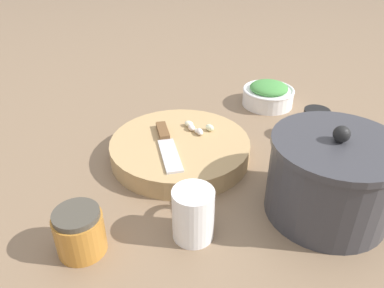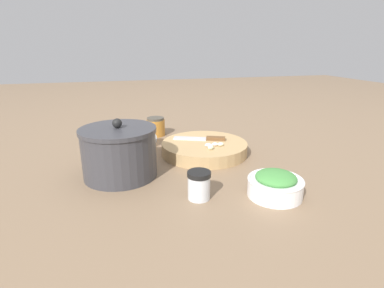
# 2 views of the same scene
# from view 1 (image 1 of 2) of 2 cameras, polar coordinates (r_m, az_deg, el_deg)

# --- Properties ---
(ground_plane) EXTENTS (5.00, 5.00, 0.00)m
(ground_plane) POSITION_cam_1_polar(r_m,az_deg,el_deg) (0.82, 1.72, -3.12)
(ground_plane) COLOR #7F664C
(cutting_board) EXTENTS (0.31, 0.31, 0.04)m
(cutting_board) POSITION_cam_1_polar(r_m,az_deg,el_deg) (0.83, -1.83, -0.75)
(cutting_board) COLOR tan
(cutting_board) RESTS_ON ground_plane
(chef_knife) EXTENTS (0.10, 0.19, 0.01)m
(chef_knife) POSITION_cam_1_polar(r_m,az_deg,el_deg) (0.81, -3.93, 0.16)
(chef_knife) COLOR brown
(chef_knife) RESTS_ON cutting_board
(garlic_cloves) EXTENTS (0.05, 0.07, 0.02)m
(garlic_cloves) POSITION_cam_1_polar(r_m,az_deg,el_deg) (0.86, 0.80, 2.48)
(garlic_cloves) COLOR silver
(garlic_cloves) RESTS_ON cutting_board
(herb_bowl) EXTENTS (0.14, 0.14, 0.07)m
(herb_bowl) POSITION_cam_1_polar(r_m,az_deg,el_deg) (1.09, 11.53, 7.46)
(herb_bowl) COLOR white
(herb_bowl) RESTS_ON ground_plane
(spice_jar) EXTENTS (0.06, 0.06, 0.07)m
(spice_jar) POSITION_cam_1_polar(r_m,az_deg,el_deg) (0.95, 18.21, 2.99)
(spice_jar) COLOR silver
(spice_jar) RESTS_ON ground_plane
(coffee_mug) EXTENTS (0.09, 0.09, 0.09)m
(coffee_mug) POSITION_cam_1_polar(r_m,az_deg,el_deg) (0.63, 0.24, -10.41)
(coffee_mug) COLOR white
(coffee_mug) RESTS_ON ground_plane
(honey_jar) EXTENTS (0.08, 0.08, 0.08)m
(honey_jar) POSITION_cam_1_polar(r_m,az_deg,el_deg) (0.63, -16.76, -12.66)
(honey_jar) COLOR #BC7A2D
(honey_jar) RESTS_ON ground_plane
(stock_pot) EXTENTS (0.22, 0.22, 0.18)m
(stock_pot) POSITION_cam_1_polar(r_m,az_deg,el_deg) (0.70, 20.42, -4.83)
(stock_pot) COLOR #38383D
(stock_pot) RESTS_ON ground_plane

